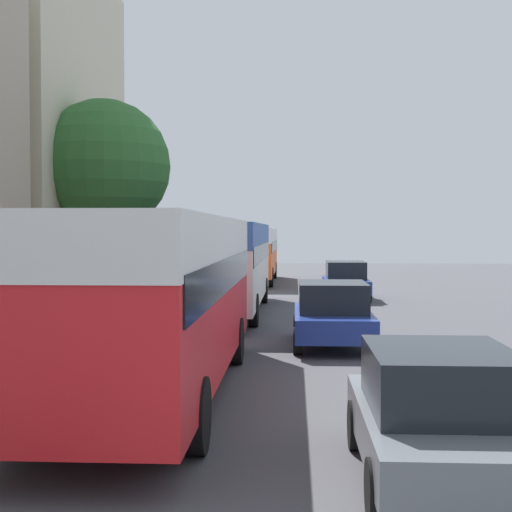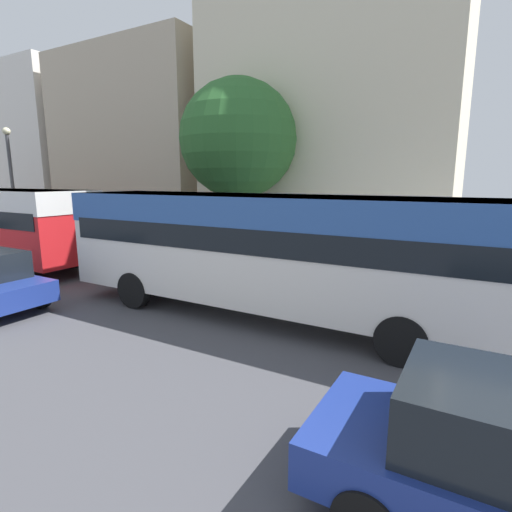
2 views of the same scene
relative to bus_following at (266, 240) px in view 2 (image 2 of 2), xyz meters
The scene contains 8 objects.
building_corner 21.99m from the bus_following, 111.09° to the right, with size 6.67×8.90×9.91m.
building_midblock 13.50m from the bus_following, 124.49° to the right, with size 5.94×8.79×9.66m.
building_far_terrace 8.24m from the bus_following, behind, with size 5.34×9.43×11.94m.
bus_following is the anchor object (origin of this frame).
pedestrian_near_curb 3.97m from the bus_following, 154.72° to the left, with size 0.38×0.38×1.78m.
pedestrian_walking_away 17.24m from the bus_following, 103.98° to the right, with size 0.37×0.37×1.84m.
street_tree 5.41m from the bus_following, 139.49° to the right, with size 4.07×4.07×6.74m.
lamp_post 15.84m from the bus_following, 99.69° to the right, with size 0.36×0.36×5.77m.
Camera 2 is at (6.94, 26.61, 3.50)m, focal length 28.00 mm.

